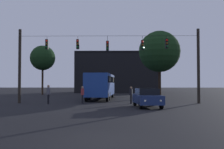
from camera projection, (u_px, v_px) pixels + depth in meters
name	position (u px, v px, depth m)	size (l,w,h in m)	color
ground_plane	(110.00, 99.00, 33.20)	(168.00, 168.00, 0.00)	black
overhead_signal_span	(108.00, 59.00, 25.60)	(17.59, 0.44, 7.19)	black
city_bus	(101.00, 84.00, 31.96)	(3.09, 11.12, 3.00)	navy
car_near_right	(147.00, 97.00, 21.30)	(2.13, 4.44, 1.52)	navy
pedestrian_crossing_left	(131.00, 94.00, 24.92)	(0.33, 0.41, 1.62)	black
pedestrian_crossing_center	(48.00, 93.00, 24.85)	(0.25, 0.37, 1.77)	black
pedestrian_crossing_right	(83.00, 94.00, 25.18)	(0.26, 0.37, 1.65)	black
corner_building	(117.00, 73.00, 56.03)	(16.94, 8.73, 8.31)	black
tree_left_silhouette	(159.00, 52.00, 35.77)	(5.58, 5.58, 9.01)	black
tree_behind_building	(43.00, 58.00, 44.90)	(4.21, 4.21, 8.33)	#2D2116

